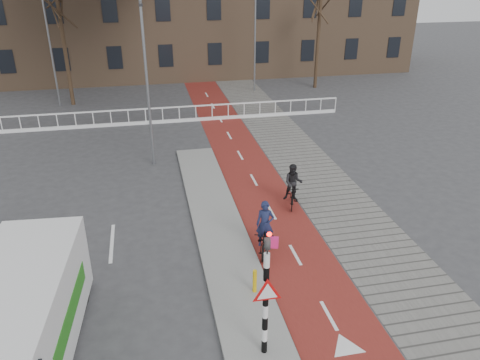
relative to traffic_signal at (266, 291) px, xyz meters
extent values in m
plane|color=#38383A|center=(0.60, 2.02, -1.99)|extent=(120.00, 120.00, 0.00)
cube|color=maroon|center=(2.10, 12.02, -1.98)|extent=(2.50, 60.00, 0.01)
cube|color=slate|center=(4.90, 12.02, -1.98)|extent=(3.00, 60.00, 0.01)
cube|color=gray|center=(-0.10, 6.02, -1.93)|extent=(1.80, 16.00, 0.12)
cylinder|color=black|center=(0.00, 0.02, -0.43)|extent=(0.14, 0.14, 2.88)
imported|color=black|center=(0.00, 0.02, 1.41)|extent=(0.13, 0.16, 0.80)
cylinder|color=#FF0C05|center=(0.00, -0.12, 1.59)|extent=(0.11, 0.02, 0.11)
cylinder|color=gold|center=(0.30, 2.32, -1.50)|extent=(0.12, 0.12, 0.73)
imported|color=black|center=(1.15, 4.45, -1.52)|extent=(1.14, 1.87, 0.93)
imported|color=#1A2043|center=(1.15, 4.45, -0.93)|extent=(0.68, 0.55, 1.62)
cube|color=#EB2172|center=(1.32, 3.93, -1.33)|extent=(0.33, 0.26, 0.35)
imported|color=black|center=(3.05, 7.39, -1.50)|extent=(0.96, 1.67, 0.97)
imported|color=black|center=(3.05, 7.39, -0.98)|extent=(0.88, 0.78, 1.52)
cube|color=silver|center=(-5.63, 1.21, -0.74)|extent=(2.57, 5.57, 2.17)
cube|color=#24781A|center=(-4.54, 1.21, -0.84)|extent=(0.28, 3.46, 0.55)
cylinder|color=black|center=(-6.42, 3.12, -1.61)|extent=(0.33, 0.78, 0.76)
cylinder|color=black|center=(-4.58, 2.98, -1.61)|extent=(0.33, 0.78, 0.76)
cube|color=silver|center=(-4.40, 19.02, -1.04)|extent=(28.00, 0.08, 0.08)
cube|color=silver|center=(-4.40, 19.02, -1.89)|extent=(28.00, 0.10, 0.20)
cylinder|color=#2E2114|center=(-7.16, 24.36, 1.70)|extent=(0.26, 0.26, 7.38)
cylinder|color=#2E2114|center=(10.61, 25.54, 1.61)|extent=(0.25, 0.25, 7.20)
cylinder|color=slate|center=(-2.19, 12.76, 1.73)|extent=(0.12, 0.12, 7.44)
cylinder|color=slate|center=(-8.00, 24.24, 2.23)|extent=(0.12, 0.12, 8.44)
cylinder|color=slate|center=(5.80, 25.55, 1.81)|extent=(0.12, 0.12, 7.60)
camera|label=1|loc=(-2.34, -8.33, 6.86)|focal=35.00mm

